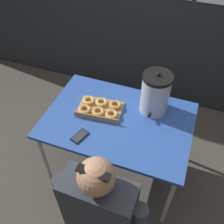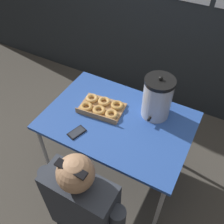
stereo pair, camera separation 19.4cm
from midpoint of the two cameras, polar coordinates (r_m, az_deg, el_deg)
name	(u,v)px [view 2 (the right image)]	position (r m, az deg, el deg)	size (l,w,h in m)	color
ground_plane	(117,168)	(2.56, 3.27, -12.89)	(12.00, 12.00, 0.00)	#4C473F
folding_table	(118,124)	(2.01, 4.06, -2.83)	(1.16, 0.80, 0.73)	#2D56B2
donut_box	(101,107)	(2.03, 0.31, 1.01)	(0.38, 0.28, 0.05)	tan
coffee_urn	(157,98)	(1.94, 13.17, 3.06)	(0.23, 0.26, 0.38)	silver
cell_phone	(77,132)	(1.88, -5.15, -4.83)	(0.11, 0.15, 0.01)	black
person_seated	(84,215)	(1.75, -2.98, -22.72)	(0.57, 0.24, 1.19)	#33332D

